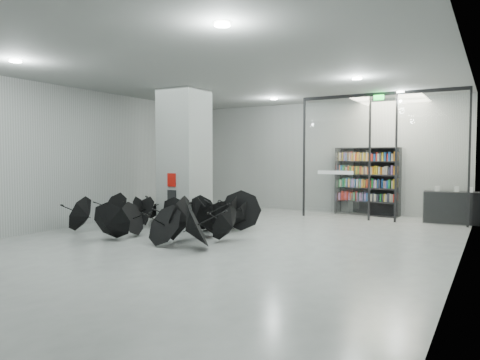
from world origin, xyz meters
The scene contains 9 objects.
room centered at (0.00, 0.00, 2.84)m, with size 14.00×14.02×4.01m.
column centered at (-2.50, 2.00, 2.00)m, with size 1.20×1.20×4.00m, color slate.
fire_cabinet centered at (-2.50, 1.38, 1.35)m, with size 0.28×0.04×0.38m, color #A50A07.
info_panel centered at (-2.50, 1.38, 0.85)m, with size 0.30×0.03×0.42m, color black.
exit_sign centered at (2.40, 5.30, 3.82)m, with size 0.30×0.06×0.15m, color #0CE533.
glass_partition centered at (2.39, 5.50, 2.18)m, with size 5.06×0.08×4.00m.
bookshelf centered at (1.73, 6.75, 1.17)m, with size 2.12×0.42×2.33m, color black, non-canonical shape.
shop_counter centered at (4.44, 6.16, 0.48)m, with size 1.61×0.64×0.96m, color black.
umbrella_cluster centered at (-1.53, 0.58, 0.31)m, with size 5.11×4.51×1.31m.
Camera 1 is at (5.56, -8.64, 2.01)m, focal length 33.23 mm.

